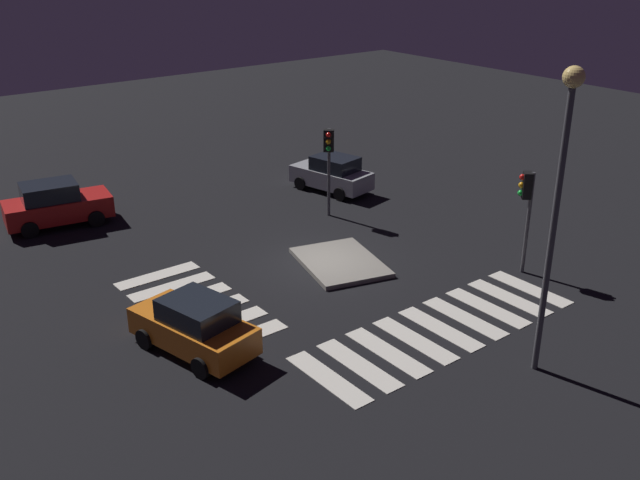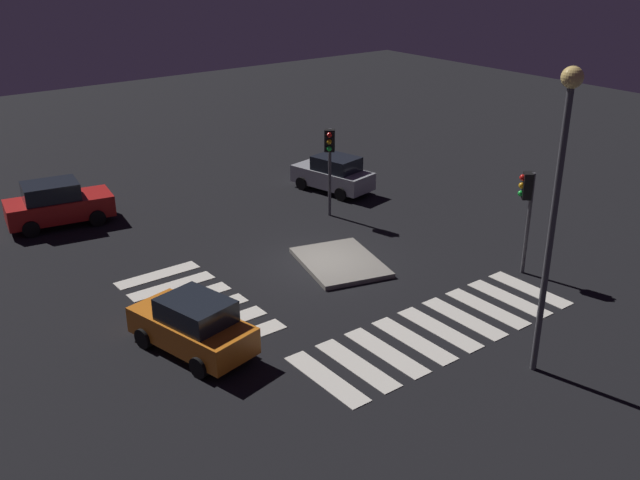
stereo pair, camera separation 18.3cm
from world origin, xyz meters
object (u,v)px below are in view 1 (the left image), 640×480
at_px(traffic_island, 340,262).
at_px(traffic_light_north, 527,197).
at_px(street_lamp, 560,177).
at_px(car_red, 56,205).
at_px(traffic_light_west, 329,151).
at_px(car_orange, 194,326).
at_px(car_silver, 332,174).

bearing_deg(traffic_island, traffic_light_north, 46.58).
height_order(traffic_light_north, street_lamp, street_lamp).
relative_size(traffic_island, traffic_light_north, 1.11).
relative_size(car_red, traffic_light_west, 1.17).
height_order(car_orange, traffic_light_north, traffic_light_north).
relative_size(car_red, traffic_light_north, 1.19).
distance_m(car_silver, street_lamp, 17.51).
distance_m(traffic_island, car_silver, 8.68).
height_order(traffic_island, car_orange, car_orange).
bearing_deg(traffic_light_west, street_lamp, 29.80).
xyz_separation_m(traffic_island, street_lamp, (9.02, -0.07, 5.74)).
relative_size(car_red, street_lamp, 0.53).
distance_m(traffic_island, car_orange, 7.76).
distance_m(traffic_light_west, street_lamp, 13.92).
bearing_deg(car_orange, traffic_light_north, -114.27).
distance_m(car_orange, traffic_light_north, 12.69).
bearing_deg(street_lamp, traffic_light_north, 131.92).
bearing_deg(car_silver, traffic_light_west, 126.70).
relative_size(traffic_island, car_silver, 1.00).
bearing_deg(traffic_island, car_silver, 143.28).
relative_size(car_orange, traffic_light_west, 1.09).
relative_size(car_red, car_orange, 1.07).
relative_size(car_silver, traffic_light_west, 1.08).
height_order(car_red, car_silver, car_red).
relative_size(car_silver, traffic_light_north, 1.10).
xyz_separation_m(traffic_island, car_silver, (-6.93, 5.17, 0.78)).
bearing_deg(car_silver, street_lamp, 149.90).
relative_size(traffic_island, traffic_light_west, 1.08).
height_order(car_red, street_lamp, street_lamp).
bearing_deg(traffic_light_west, car_orange, -15.74).
bearing_deg(traffic_island, car_red, -146.51).
bearing_deg(traffic_light_north, car_orange, 31.91).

